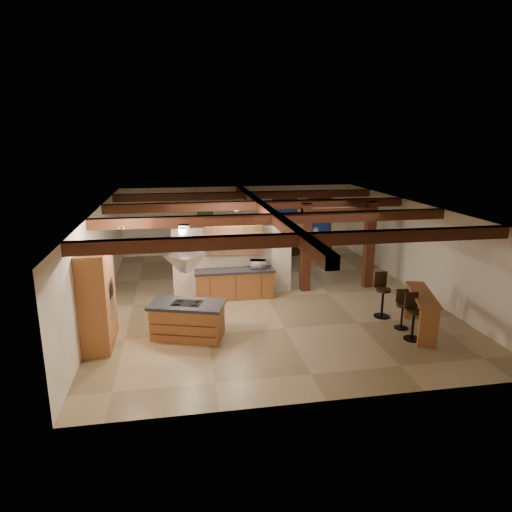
{
  "coord_description": "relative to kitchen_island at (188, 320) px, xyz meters",
  "views": [
    {
      "loc": [
        -2.7,
        -13.46,
        4.94
      ],
      "look_at": [
        -0.25,
        0.5,
        1.24
      ],
      "focal_mm": 32.0,
      "sensor_mm": 36.0,
      "label": 1
    }
  ],
  "objects": [
    {
      "name": "ground",
      "position": [
        2.54,
        2.56,
        -0.46
      ],
      "size": [
        12.0,
        12.0,
        0.0
      ],
      "primitive_type": "plane",
      "color": "tan",
      "rests_on": "ground"
    },
    {
      "name": "room_walls",
      "position": [
        2.54,
        2.56,
        1.32
      ],
      "size": [
        12.0,
        12.0,
        12.0
      ],
      "color": "white",
      "rests_on": "ground"
    },
    {
      "name": "ceiling_beams",
      "position": [
        2.54,
        2.56,
        2.3
      ],
      "size": [
        10.0,
        12.0,
        0.28
      ],
      "color": "#3A1A0E",
      "rests_on": "room_walls"
    },
    {
      "name": "timber_posts",
      "position": [
        5.04,
        3.06,
        1.3
      ],
      "size": [
        2.5,
        0.3,
        2.9
      ],
      "color": "#3A1A0E",
      "rests_on": "ground"
    },
    {
      "name": "partition_wall",
      "position": [
        1.54,
        3.06,
        0.64
      ],
      "size": [
        3.8,
        0.18,
        2.2
      ],
      "primitive_type": "cube",
      "color": "white",
      "rests_on": "ground"
    },
    {
      "name": "pantry_cabinet",
      "position": [
        -2.12,
        -0.04,
        0.74
      ],
      "size": [
        0.67,
        1.6,
        2.4
      ],
      "color": "#AF6738",
      "rests_on": "ground"
    },
    {
      "name": "back_counter",
      "position": [
        1.54,
        2.67,
        0.01
      ],
      "size": [
        2.5,
        0.66,
        0.94
      ],
      "color": "#AF6738",
      "rests_on": "ground"
    },
    {
      "name": "upper_display_cabinet",
      "position": [
        1.54,
        2.87,
        1.39
      ],
      "size": [
        1.8,
        0.36,
        0.95
      ],
      "color": "#AF6738",
      "rests_on": "partition_wall"
    },
    {
      "name": "range_hood",
      "position": [
        0.0,
        0.0,
        1.32
      ],
      "size": [
        1.1,
        1.1,
        1.4
      ],
      "color": "silver",
      "rests_on": "room_walls"
    },
    {
      "name": "back_windows",
      "position": [
        5.34,
        8.49,
        1.04
      ],
      "size": [
        2.7,
        0.07,
        1.7
      ],
      "color": "#3A1A0E",
      "rests_on": "room_walls"
    },
    {
      "name": "framed_art",
      "position": [
        1.04,
        8.5,
        1.24
      ],
      "size": [
        0.65,
        0.05,
        0.85
      ],
      "color": "#3A1A0E",
      "rests_on": "room_walls"
    },
    {
      "name": "recessed_cans",
      "position": [
        0.01,
        0.63,
        2.41
      ],
      "size": [
        3.16,
        2.46,
        0.03
      ],
      "color": "silver",
      "rests_on": "room_walls"
    },
    {
      "name": "kitchen_island",
      "position": [
        0.0,
        0.0,
        0.0
      ],
      "size": [
        2.06,
        1.5,
        0.92
      ],
      "color": "#AF6738",
      "rests_on": "ground"
    },
    {
      "name": "dining_table",
      "position": [
        2.05,
        5.53,
        -0.18
      ],
      "size": [
        1.83,
        1.44,
        0.57
      ],
      "primitive_type": "imported",
      "rotation": [
        0.0,
        0.0,
        -0.39
      ],
      "color": "#3E1D0F",
      "rests_on": "ground"
    },
    {
      "name": "sofa",
      "position": [
        4.56,
        7.75,
        -0.19
      ],
      "size": [
        1.97,
        1.2,
        0.54
      ],
      "primitive_type": "imported",
      "rotation": [
        0.0,
        0.0,
        3.42
      ],
      "color": "black",
      "rests_on": "ground"
    },
    {
      "name": "microwave",
      "position": [
        2.29,
        2.67,
        0.61
      ],
      "size": [
        0.51,
        0.38,
        0.26
      ],
      "primitive_type": "imported",
      "rotation": [
        0.0,
        0.0,
        3.01
      ],
      "color": "#B0B0B4",
      "rests_on": "back_counter"
    },
    {
      "name": "bar_counter",
      "position": [
        5.96,
        -0.75,
        0.26
      ],
      "size": [
        1.1,
        2.09,
        1.06
      ],
      "color": "#AF6738",
      "rests_on": "ground"
    },
    {
      "name": "side_table",
      "position": [
        6.24,
        7.63,
        -0.21
      ],
      "size": [
        0.48,
        0.48,
        0.5
      ],
      "primitive_type": "cube",
      "rotation": [
        0.0,
        0.0,
        -0.23
      ],
      "color": "#3A1A0E",
      "rests_on": "ground"
    },
    {
      "name": "table_lamp",
      "position": [
        6.24,
        7.63,
        0.25
      ],
      "size": [
        0.25,
        0.25,
        0.3
      ],
      "color": "black",
      "rests_on": "side_table"
    },
    {
      "name": "bar_stool_a",
      "position": [
        5.54,
        -1.11,
        0.14
      ],
      "size": [
        0.42,
        0.42,
        1.19
      ],
      "color": "black",
      "rests_on": "ground"
    },
    {
      "name": "bar_stool_b",
      "position": [
        5.62,
        -0.43,
        0.07
      ],
      "size": [
        0.37,
        0.39,
        1.04
      ],
      "color": "black",
      "rests_on": "ground"
    },
    {
      "name": "bar_stool_c",
      "position": [
        5.44,
        0.43,
        0.19
      ],
      "size": [
        0.45,
        0.45,
        1.28
      ],
      "color": "black",
      "rests_on": "ground"
    },
    {
      "name": "dining_chairs",
      "position": [
        2.05,
        5.53,
        0.17
      ],
      "size": [
        2.35,
        2.35,
        1.24
      ],
      "color": "#3A1A0E",
      "rests_on": "ground"
    }
  ]
}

